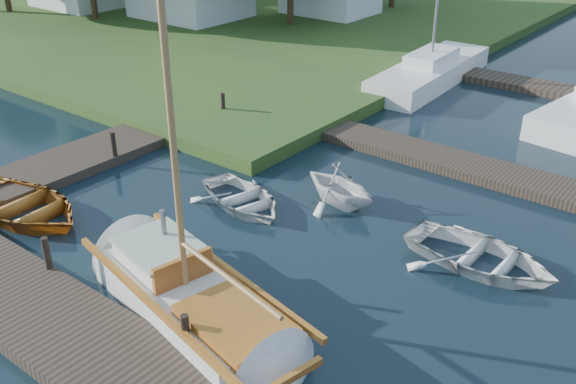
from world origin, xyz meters
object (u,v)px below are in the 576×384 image
Objects in this scene: tender_c at (481,253)px; marina_boat_0 at (430,70)px; tender_a at (242,195)px; mooring_post_1 at (47,253)px; mooring_post_4 at (114,144)px; mooring_post_5 at (223,103)px; mooring_post_2 at (186,333)px; dinghy at (21,202)px; tender_b at (340,183)px; sailboat at (196,305)px.

marina_boat_0 reaches higher than tender_c.
tender_c is (6.47, 1.20, 0.05)m from tender_a.
mooring_post_1 is 1.00× the size of mooring_post_4.
mooring_post_4 is 5.00m from mooring_post_5.
mooring_post_2 is 0.19× the size of dinghy.
tender_c is 14.72m from marina_boat_0.
mooring_post_1 and mooring_post_5 have the same top height.
marina_boat_0 reaches higher than tender_b.
dinghy is at bearing 170.61° from mooring_post_2.
sailboat is at bearing 128.50° from mooring_post_2.
tender_b reaches higher than mooring_post_5.
mooring_post_1 is at bearing 167.73° from tender_b.
dinghy is 1.34× the size of tender_a.
mooring_post_2 is at bearing 0.00° from mooring_post_1.
mooring_post_4 is (-8.50, 5.00, 0.00)m from mooring_post_2.
mooring_post_4 is at bearing 118.25° from tender_b.
tender_a is at bearing -49.09° from dinghy.
tender_b is (-0.56, 6.15, 0.30)m from sailboat.
mooring_post_2 is at bearing -49.64° from mooring_post_5.
sailboat is at bearing 16.09° from mooring_post_1.
mooring_post_4 is 0.22× the size of tender_c.
tender_c is (11.52, -3.39, -0.32)m from mooring_post_5.
tender_a is (-3.44, 5.41, -0.37)m from mooring_post_2.
dinghy is 8.66m from tender_b.
mooring_post_2 is at bearing -169.28° from marina_boat_0.
sailboat is at bearing -132.45° from tender_a.
mooring_post_2 is at bearing -130.85° from tender_a.
tender_b is at bearing 84.13° from tender_c.
mooring_post_1 and mooring_post_2 have the same top height.
mooring_post_2 is at bearing -30.47° from mooring_post_4.
mooring_post_1 is 3.83m from sailboat.
marina_boat_0 reaches higher than tender_a.
tender_a is (4.27, 4.13, -0.11)m from dinghy.
mooring_post_5 is at bearing 64.39° from tender_a.
tender_b is at bearing -21.51° from mooring_post_5.
mooring_post_4 is 1.00× the size of mooring_post_5.
sailboat reaches higher than tender_c.
sailboat is 6.88m from dinghy.
sailboat is at bearing -163.77° from tender_b.
marina_boat_0 is (3.81, 14.14, -0.14)m from mooring_post_4.
mooring_post_5 is 6.84m from tender_a.
tender_a is 13.79m from marina_boat_0.
mooring_post_5 is at bearing 90.00° from mooring_post_4.
mooring_post_2 is 9.86m from mooring_post_4.
mooring_post_1 is 3.47m from dinghy.
tender_c reaches higher than tender_a.
mooring_post_2 is 0.22× the size of tender_c.
mooring_post_1 reaches higher than tender_a.
mooring_post_2 is (4.50, 0.00, 0.00)m from mooring_post_1.
mooring_post_5 is (-8.50, 10.00, 0.00)m from mooring_post_2.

